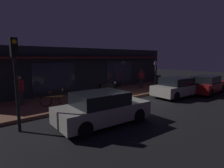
{
  "coord_description": "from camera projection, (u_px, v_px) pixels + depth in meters",
  "views": [
    {
      "loc": [
        -8.81,
        -7.73,
        2.9
      ],
      "look_at": [
        -0.02,
        2.4,
        0.95
      ],
      "focal_mm": 29.98,
      "sensor_mm": 36.0,
      "label": 1
    }
  ],
  "objects": [
    {
      "name": "sidewalk_slab",
      "position": [
        107.0,
        95.0,
        14.14
      ],
      "size": [
        18.0,
        4.0,
        0.15
      ],
      "primitive_type": "cube",
      "color": "brown",
      "rests_on": "ground_plane"
    },
    {
      "name": "parked_car_far",
      "position": [
        177.0,
        87.0,
        13.66
      ],
      "size": [
        4.22,
        2.05,
        1.42
      ],
      "color": "black",
      "rests_on": "ground_plane"
    },
    {
      "name": "person_bystander",
      "position": [
        141.0,
        78.0,
        16.69
      ],
      "size": [
        0.43,
        0.61,
        1.67
      ],
      "color": "#28232D",
      "rests_on": "sidewalk_slab"
    },
    {
      "name": "motorcycle",
      "position": [
        107.0,
        87.0,
        14.01
      ],
      "size": [
        1.7,
        0.57,
        0.97
      ],
      "color": "black",
      "rests_on": "sidewalk_slab"
    },
    {
      "name": "bicycle_parked",
      "position": [
        55.0,
        100.0,
        10.53
      ],
      "size": [
        1.55,
        0.69,
        0.91
      ],
      "color": "black",
      "rests_on": "sidewalk_slab"
    },
    {
      "name": "person_photographer",
      "position": [
        20.0,
        90.0,
        10.7
      ],
      "size": [
        0.43,
        0.61,
        1.67
      ],
      "color": "#28232D",
      "rests_on": "sidewalk_slab"
    },
    {
      "name": "parked_car_across",
      "position": [
        206.0,
        85.0,
        14.93
      ],
      "size": [
        4.2,
        2.0,
        1.42
      ],
      "color": "black",
      "rests_on": "ground_plane"
    },
    {
      "name": "sign_post",
      "position": [
        155.0,
        72.0,
        17.52
      ],
      "size": [
        0.44,
        0.09,
        2.4
      ],
      "color": "#47474C",
      "rests_on": "sidewalk_slab"
    },
    {
      "name": "ground_plane",
      "position": [
        137.0,
        103.0,
        11.91
      ],
      "size": [
        60.0,
        60.0,
        0.0
      ],
      "primitive_type": "plane",
      "color": "black"
    },
    {
      "name": "trash_bin",
      "position": [
        158.0,
        80.0,
        18.57
      ],
      "size": [
        0.48,
        0.48,
        0.93
      ],
      "color": "#2D4C33",
      "rests_on": "sidewalk_slab"
    },
    {
      "name": "storefront_building",
      "position": [
        83.0,
        69.0,
        16.42
      ],
      "size": [
        18.0,
        3.3,
        3.6
      ],
      "color": "black",
      "rests_on": "ground_plane"
    },
    {
      "name": "parked_car_near",
      "position": [
        102.0,
        108.0,
        8.04
      ],
      "size": [
        4.21,
        2.03,
        1.42
      ],
      "color": "black",
      "rests_on": "ground_plane"
    },
    {
      "name": "traffic_light_pole",
      "position": [
        15.0,
        68.0,
        6.96
      ],
      "size": [
        0.24,
        0.33,
        3.6
      ],
      "color": "black",
      "rests_on": "ground_plane"
    },
    {
      "name": "bicycle_extra",
      "position": [
        119.0,
        84.0,
        16.69
      ],
      "size": [
        1.41,
        0.94,
        0.91
      ],
      "color": "black",
      "rests_on": "sidewalk_slab"
    }
  ]
}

